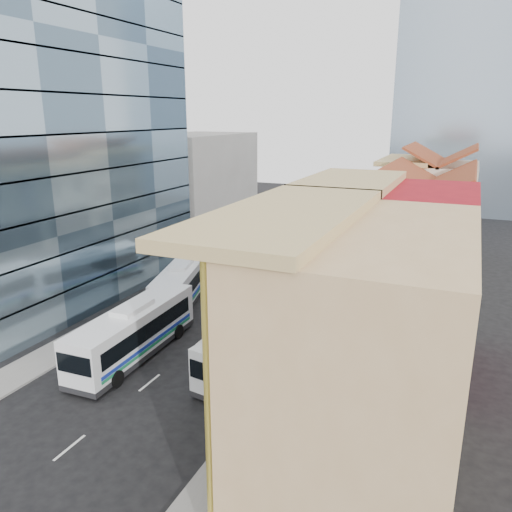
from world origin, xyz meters
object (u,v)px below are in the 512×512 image
at_px(office_tower, 51,131).
at_px(bus_left_near, 134,330).
at_px(bus_right, 258,341).
at_px(bus_left_far, 182,282).
at_px(shophouse_tan, 366,359).

distance_m(office_tower, bus_left_near, 20.83).
height_order(office_tower, bus_right, office_tower).
relative_size(office_tower, bus_left_far, 2.57).
height_order(office_tower, bus_left_near, office_tower).
bearing_deg(bus_left_far, shophouse_tan, -55.77).
xyz_separation_m(shophouse_tan, bus_left_far, (-19.50, 16.09, -4.12)).
bearing_deg(shophouse_tan, bus_left_far, 140.47).
distance_m(shophouse_tan, bus_left_near, 18.44).
bearing_deg(bus_right, bus_left_near, -157.63).
bearing_deg(bus_left_far, bus_right, -53.40).
bearing_deg(bus_left_near, bus_left_far, 101.36).
relative_size(office_tower, bus_right, 2.63).
bearing_deg(bus_left_near, office_tower, 147.36).
xyz_separation_m(office_tower, bus_right, (22.50, -6.25, -13.17)).
relative_size(office_tower, bus_left_near, 2.48).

